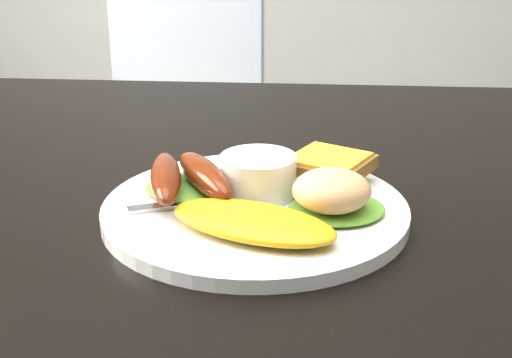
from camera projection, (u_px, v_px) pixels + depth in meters
name	position (u px, v px, depth m)	size (l,w,h in m)	color
dining_table	(363.00, 200.00, 0.72)	(1.20, 0.80, 0.04)	black
dining_chair	(177.00, 160.00, 1.65)	(0.38, 0.38, 0.04)	tan
plate	(255.00, 210.00, 0.63)	(0.27, 0.27, 0.01)	white
lettuce_left	(189.00, 187.00, 0.65)	(0.08, 0.07, 0.01)	#2C8E1B
lettuce_right	(337.00, 208.00, 0.61)	(0.08, 0.07, 0.01)	#578D19
omelette	(253.00, 222.00, 0.57)	(0.14, 0.07, 0.02)	#FF9F16
sausage_a	(166.00, 178.00, 0.63)	(0.03, 0.11, 0.03)	#652F0E
sausage_b	(204.00, 175.00, 0.64)	(0.03, 0.11, 0.03)	brown
ramekin	(258.00, 177.00, 0.64)	(0.07, 0.07, 0.04)	white
toast_a	(300.00, 175.00, 0.68)	(0.08, 0.08, 0.01)	brown
toast_b	(329.00, 165.00, 0.66)	(0.07, 0.07, 0.01)	brown
potato_salad	(332.00, 190.00, 0.59)	(0.07, 0.06, 0.04)	#F5F6A9
fork	(211.00, 200.00, 0.63)	(0.15, 0.01, 0.00)	#ADAFB7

